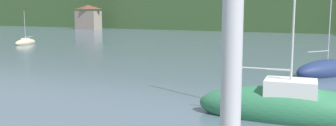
% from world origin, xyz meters
% --- Properties ---
extents(shore_building_west, '(6.89, 3.39, 6.39)m').
position_xyz_m(shore_building_west, '(-55.49, 90.15, 3.10)').
color(shore_building_west, gray).
rests_on(shore_building_west, ground_plane).
extents(sailboat_far_1, '(4.59, 5.86, 9.15)m').
position_xyz_m(sailboat_far_1, '(8.53, 41.99, 0.36)').
color(sailboat_far_1, navy).
rests_on(sailboat_far_1, ground_plane).
extents(sailboat_far_3, '(2.11, 4.19, 4.87)m').
position_xyz_m(sailboat_far_3, '(-31.12, 49.35, 0.26)').
color(sailboat_far_3, '#CCBC8E').
rests_on(sailboat_far_3, ground_plane).
extents(sailboat_mid_7, '(7.85, 3.11, 10.70)m').
position_xyz_m(sailboat_mid_7, '(8.47, 29.44, 0.50)').
color(sailboat_mid_7, '#2D754C').
rests_on(sailboat_mid_7, ground_plane).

